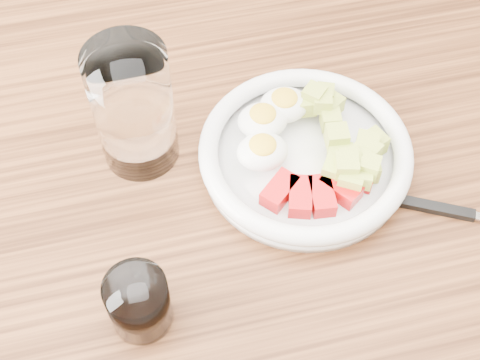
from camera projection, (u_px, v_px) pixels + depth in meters
name	position (u px, v px, depth m)	size (l,w,h in m)	color
dining_table	(250.00, 243.00, 0.83)	(1.50, 0.90, 0.77)	brown
bowl	(306.00, 151.00, 0.76)	(0.24, 0.24, 0.06)	white
fork	(457.00, 212.00, 0.73)	(0.18, 0.10, 0.01)	black
water_glass	(133.00, 108.00, 0.72)	(0.09, 0.09, 0.16)	white
coffee_glass	(139.00, 303.00, 0.64)	(0.06, 0.06, 0.07)	white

